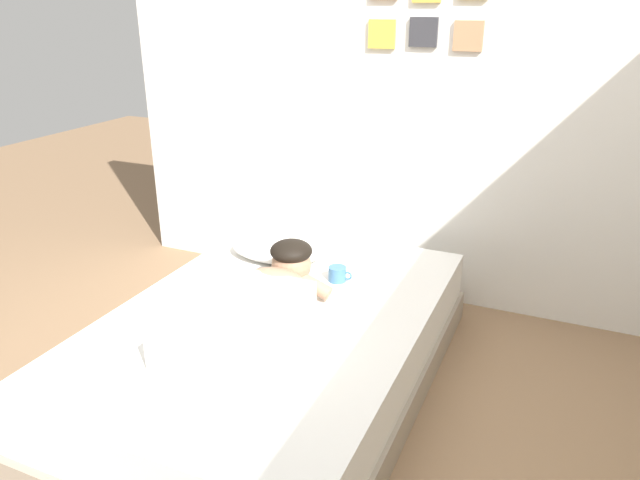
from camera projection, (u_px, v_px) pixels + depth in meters
ground_plane at (299, 458)px, 2.40m from camera, size 11.64×11.64×0.00m
back_wall at (424, 89)px, 3.34m from camera, size 3.82×0.12×2.50m
bed at (274, 349)px, 2.80m from camera, size 1.38×2.05×0.40m
pillow at (276, 249)px, 3.25m from camera, size 0.52×0.32×0.11m
person_lying at (254, 306)px, 2.54m from camera, size 0.43×0.92×0.27m
coffee_cup at (338, 274)px, 3.00m from camera, size 0.12×0.09×0.07m
cell_phone at (300, 300)px, 2.80m from camera, size 0.07×0.14×0.01m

